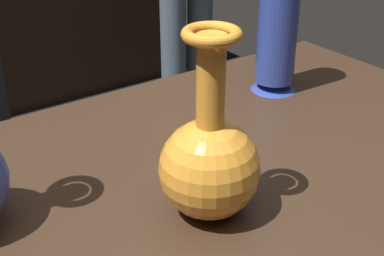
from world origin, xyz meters
name	(u,v)px	position (x,y,z in m)	size (l,w,h in m)	color
vase_centerpiece	(209,161)	(-0.02, -0.10, 0.88)	(0.13, 0.13, 0.25)	orange
vase_tall_behind	(278,22)	(0.33, 0.14, 0.94)	(0.09, 0.09, 0.28)	#2D429E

